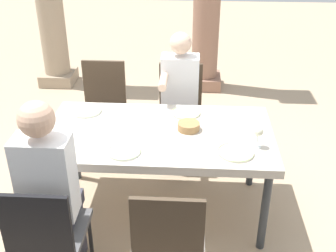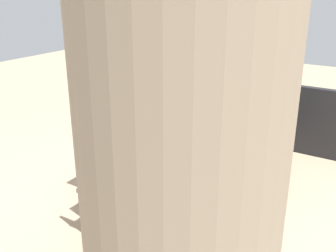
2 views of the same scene
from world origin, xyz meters
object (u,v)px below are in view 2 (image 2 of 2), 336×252
(diner_man_white, at_px, (118,158))
(plate_1, at_px, (207,124))
(plate_0, at_px, (217,153))
(plate_3, at_px, (144,113))
(chair_west_north, at_px, (181,208))
(chair_west_south, at_px, (262,136))
(bread_basket, at_px, (152,125))
(dining_table, at_px, (174,136))
(plate_2, at_px, (139,135))
(diner_woman_green, at_px, (257,124))
(chair_mid_north, at_px, (105,183))
(wine_glass_3, at_px, (127,103))
(chair_mid_south, at_px, (202,122))

(diner_man_white, relative_size, plate_1, 5.49)
(plate_0, distance_m, plate_3, 1.32)
(chair_west_north, height_order, chair_west_south, chair_west_north)
(chair_west_north, xyz_separation_m, plate_3, (1.19, -1.18, 0.23))
(bread_basket, bearing_deg, diner_man_white, 98.19)
(dining_table, relative_size, bread_basket, 10.31)
(plate_2, bearing_deg, plate_0, -178.56)
(plate_1, relative_size, plate_2, 0.99)
(chair_west_south, height_order, bread_basket, chair_west_south)
(bread_basket, bearing_deg, diner_woman_green, -138.79)
(chair_west_north, distance_m, bread_basket, 1.24)
(plate_0, relative_size, bread_basket, 1.45)
(dining_table, relative_size, chair_mid_north, 1.89)
(diner_man_white, distance_m, plate_3, 1.10)
(bread_basket, bearing_deg, dining_table, -169.54)
(chair_west_north, height_order, plate_0, chair_west_north)
(diner_man_white, distance_m, plate_0, 0.87)
(plate_1, xyz_separation_m, plate_2, (0.42, 0.63, -0.00))
(plate_2, relative_size, plate_3, 0.93)
(dining_table, bearing_deg, plate_3, -26.25)
(plate_1, xyz_separation_m, wine_glass_3, (0.94, 0.14, 0.11))
(diner_man_white, xyz_separation_m, plate_3, (0.43, -1.00, 0.07))
(chair_west_north, xyz_separation_m, plate_1, (0.41, -1.22, 0.23))
(plate_1, distance_m, bread_basket, 0.57)
(chair_mid_north, height_order, plate_3, chair_mid_north)
(plate_1, bearing_deg, plate_3, 2.79)
(diner_woman_green, bearing_deg, dining_table, 48.54)
(plate_3, relative_size, bread_basket, 1.51)
(chair_mid_north, height_order, chair_mid_south, chair_mid_north)
(plate_0, height_order, plate_3, same)
(plate_3, bearing_deg, chair_west_north, 135.07)
(chair_mid_north, height_order, plate_1, chair_mid_north)
(plate_2, distance_m, wine_glass_3, 0.72)
(chair_west_north, relative_size, plate_0, 3.80)
(plate_2, bearing_deg, chair_west_north, 144.11)
(plate_2, bearing_deg, dining_table, -123.28)
(chair_west_north, bearing_deg, plate_0, -90.28)
(plate_1, bearing_deg, diner_man_white, 71.59)
(chair_mid_south, distance_m, plate_1, 0.71)
(chair_mid_north, bearing_deg, diner_woman_green, -115.24)
(chair_west_south, xyz_separation_m, plate_1, (0.41, 0.58, 0.24))
(dining_table, distance_m, diner_man_white, 0.74)
(dining_table, height_order, chair_west_south, chair_west_south)
(wine_glass_3, bearing_deg, plate_2, 136.86)
(chair_west_north, relative_size, wine_glass_3, 5.68)
(plate_2, height_order, wine_glass_3, wine_glass_3)
(diner_man_white, bearing_deg, plate_1, -108.41)
(chair_west_north, distance_m, plate_3, 1.69)
(chair_mid_south, relative_size, wine_glass_3, 5.53)
(bread_basket, bearing_deg, plate_2, 95.96)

